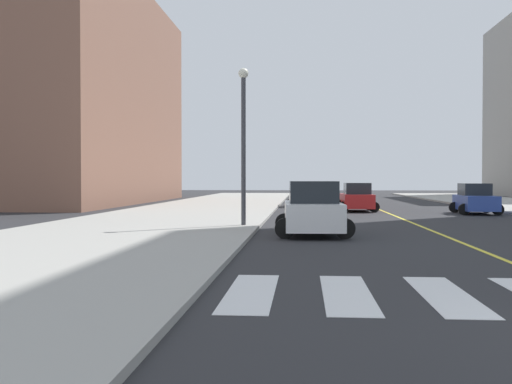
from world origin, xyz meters
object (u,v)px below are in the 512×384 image
car_red_second (357,198)px  car_silver_fourth (305,195)px  car_white_nearest (313,210)px  street_lamp (243,132)px  car_blue_third (475,200)px

car_red_second → car_silver_fourth: 7.60m
car_red_second → car_silver_fourth: car_silver_fourth is taller
car_white_nearest → car_silver_fourth: size_ratio=1.08×
car_red_second → car_silver_fourth: bearing=115.5°
street_lamp → car_blue_third: bearing=42.5°
car_red_second → car_blue_third: size_ratio=1.01×
car_blue_third → street_lamp: bearing=44.0°
car_blue_third → car_silver_fourth: bearing=-40.0°
car_red_second → street_lamp: bearing=-114.2°
car_white_nearest → car_red_second: 17.81m
car_white_nearest → car_blue_third: car_white_nearest is taller
car_white_nearest → street_lamp: street_lamp is taller
car_silver_fourth → car_blue_third: bearing=-39.9°
car_white_nearest → car_blue_third: 18.21m
car_red_second → car_silver_fourth: (-3.41, 6.79, 0.01)m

